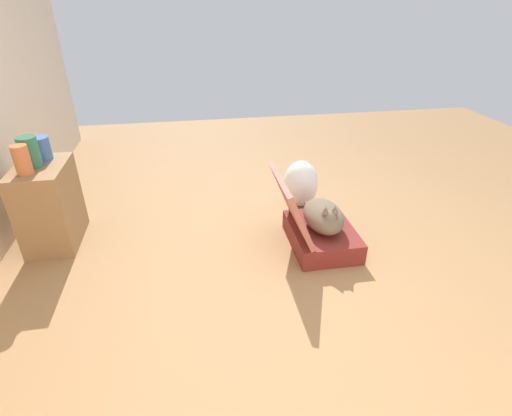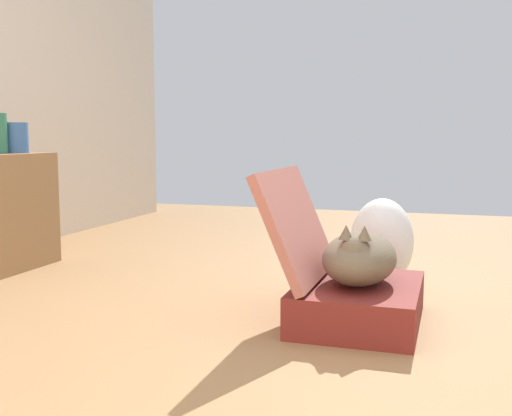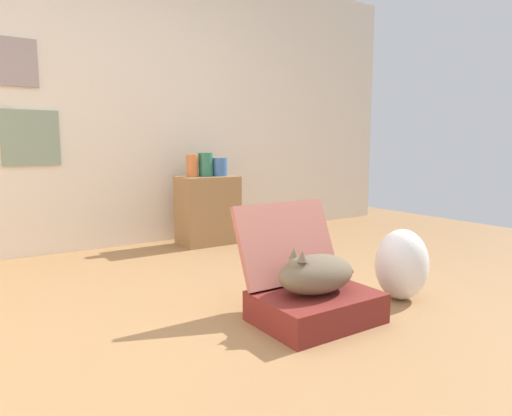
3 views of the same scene
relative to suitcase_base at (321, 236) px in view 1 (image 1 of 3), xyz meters
name	(u,v)px [view 1 (image 1 of 3)]	position (x,y,z in m)	size (l,w,h in m)	color
ground_plane	(313,269)	(-0.28, 0.15, -0.08)	(7.68, 7.68, 0.00)	#9E7247
suitcase_base	(321,236)	(0.00, 0.00, 0.00)	(0.61, 0.46, 0.16)	maroon
suitcase_lid	(291,204)	(0.00, 0.25, 0.30)	(0.61, 0.46, 0.04)	#B26356
cat	(324,216)	(-0.01, 0.00, 0.18)	(0.52, 0.28, 0.24)	brown
plastic_bag_white	(301,184)	(0.66, -0.01, 0.13)	(0.32, 0.30, 0.42)	white
side_table	(50,205)	(0.41, 2.00, 0.24)	(0.53, 0.35, 0.63)	olive
vase_tall	(22,160)	(0.28, 2.03, 0.65)	(0.10, 0.10, 0.20)	#CC6B38
vase_short	(41,149)	(0.54, 2.00, 0.63)	(0.14, 0.14, 0.17)	#38609E
vase_round	(29,152)	(0.41, 2.03, 0.66)	(0.13, 0.13, 0.22)	#2D7051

